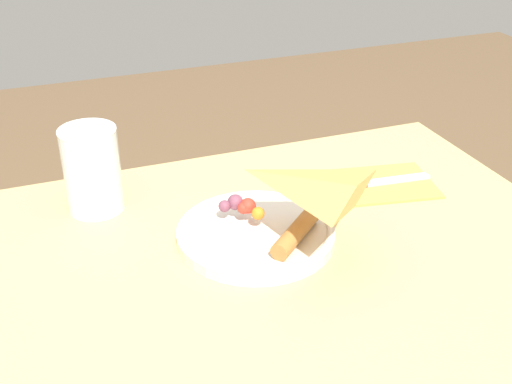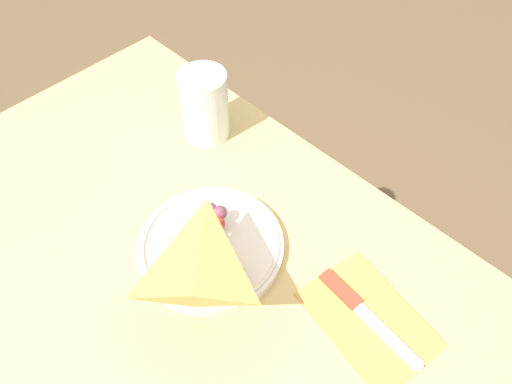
{
  "view_description": "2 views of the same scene",
  "coord_description": "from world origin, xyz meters",
  "views": [
    {
      "loc": [
        -0.23,
        -0.64,
        1.23
      ],
      "look_at": [
        0.06,
        0.11,
        0.78
      ],
      "focal_mm": 45.0,
      "sensor_mm": 36.0,
      "label": 1
    },
    {
      "loc": [
        0.36,
        -0.18,
        1.38
      ],
      "look_at": [
        0.05,
        0.14,
        0.82
      ],
      "focal_mm": 35.0,
      "sensor_mm": 36.0,
      "label": 2
    }
  ],
  "objects": [
    {
      "name": "butter_knife",
      "position": [
        0.26,
        0.13,
        0.75
      ],
      "size": [
        0.18,
        0.04,
        0.01
      ],
      "rotation": [
        0.0,
        0.0,
        -0.1
      ],
      "color": "#99422D",
      "rests_on": "napkin_folded"
    },
    {
      "name": "milk_glass",
      "position": [
        -0.16,
        0.22,
        0.8
      ],
      "size": [
        0.08,
        0.08,
        0.13
      ],
      "color": "white",
      "rests_on": "dining_table"
    },
    {
      "name": "napkin_folded",
      "position": [
        0.27,
        0.13,
        0.75
      ],
      "size": [
        0.19,
        0.15,
        0.0
      ],
      "rotation": [
        0.0,
        0.0,
        -0.18
      ],
      "color": "#E59E4C",
      "rests_on": "dining_table"
    },
    {
      "name": "plate_pizza",
      "position": [
        0.03,
        0.06,
        0.76
      ],
      "size": [
        0.22,
        0.22,
        0.05
      ],
      "color": "silver",
      "rests_on": "dining_table"
    },
    {
      "name": "dining_table",
      "position": [
        0.0,
        0.0,
        0.61
      ],
      "size": [
        0.95,
        0.65,
        0.74
      ],
      "color": "#DBB770",
      "rests_on": "ground_plane"
    }
  ]
}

